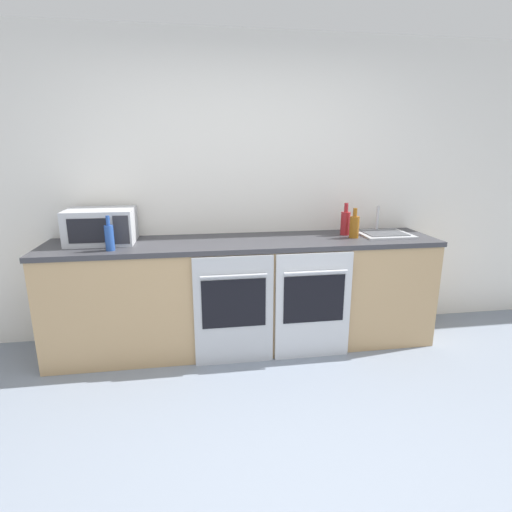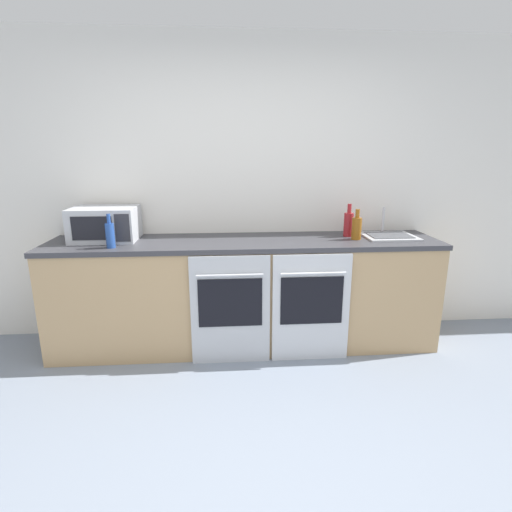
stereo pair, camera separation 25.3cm
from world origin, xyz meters
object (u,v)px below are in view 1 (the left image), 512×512
bottle_amber (354,226)px  sink (384,233)px  oven_left (234,310)px  oven_right (313,306)px  bottle_red (345,222)px  bottle_blue (109,237)px  microwave (101,226)px

bottle_amber → sink: bottle_amber is taller
oven_left → oven_right: size_ratio=1.00×
bottle_amber → sink: bearing=13.4°
oven_left → bottle_amber: (1.06, 0.29, 0.58)m
oven_left → bottle_red: bottle_red is taller
bottle_red → bottle_blue: bearing=-171.7°
oven_right → bottle_blue: bearing=174.9°
bottle_amber → oven_right: bearing=-145.6°
sink → oven_right: bearing=-153.6°
bottle_blue → bottle_red: bottle_red is taller
microwave → oven_left: bearing=-22.8°
bottle_red → sink: 0.36m
bottle_blue → sink: (2.27, 0.23, -0.09)m
microwave → sink: microwave is taller
oven_left → oven_right: same height
oven_right → bottle_red: 0.82m
microwave → sink: 2.38m
oven_right → microwave: bearing=165.5°
bottle_amber → sink: size_ratio=0.58×
oven_left → bottle_amber: 1.24m
oven_right → sink: (0.73, 0.36, 0.49)m
bottle_blue → oven_right: bearing=-5.1°
microwave → oven_right: bearing=-14.5°
oven_right → bottle_amber: bearing=34.4°
bottle_red → sink: bottle_red is taller
bottle_amber → sink: (0.31, 0.07, -0.09)m
oven_left → bottle_blue: (-0.90, 0.14, 0.58)m
bottle_amber → bottle_red: 0.13m
bottle_blue → sink: bottle_blue is taller
oven_left → oven_right: (0.64, 0.00, 0.00)m
oven_left → bottle_blue: 1.08m
bottle_blue → bottle_amber: (1.96, 0.15, -0.00)m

